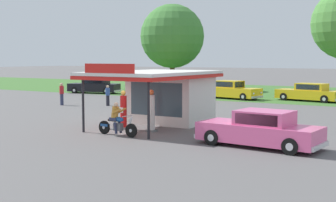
# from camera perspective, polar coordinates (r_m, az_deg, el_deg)

# --- Properties ---
(ground_plane) EXTENTS (300.00, 300.00, 0.00)m
(ground_plane) POSITION_cam_1_polar(r_m,az_deg,el_deg) (23.22, -5.67, -3.79)
(ground_plane) COLOR #5B5959
(grass_verge_strip) EXTENTS (120.00, 24.00, 0.01)m
(grass_verge_strip) POSITION_cam_1_polar(r_m,az_deg,el_deg) (50.40, 15.22, 0.93)
(grass_verge_strip) COLOR #3D6B2D
(grass_verge_strip) RESTS_ON ground
(service_station_kiosk) EXTENTS (4.77, 7.49, 3.40)m
(service_station_kiosk) POSITION_cam_1_polar(r_m,az_deg,el_deg) (25.88, -0.18, 1.05)
(service_station_kiosk) COLOR silver
(service_station_kiosk) RESTS_ON ground
(gas_pump_nearside) EXTENTS (0.44, 0.44, 2.00)m
(gas_pump_nearside) POSITION_cam_1_polar(r_m,az_deg,el_deg) (24.07, -5.49, -1.27)
(gas_pump_nearside) COLOR slate
(gas_pump_nearside) RESTS_ON ground
(gas_pump_offside) EXTENTS (0.44, 0.44, 2.10)m
(gas_pump_offside) POSITION_cam_1_polar(r_m,az_deg,el_deg) (23.08, -2.05, -1.41)
(gas_pump_offside) COLOR slate
(gas_pump_offside) RESTS_ON ground
(motorcycle_with_rider) EXTENTS (2.34, 0.70, 1.58)m
(motorcycle_with_rider) POSITION_cam_1_polar(r_m,az_deg,el_deg) (22.09, -6.30, -2.55)
(motorcycle_with_rider) COLOR black
(motorcycle_with_rider) RESTS_ON ground
(featured_classic_sedan) EXTENTS (5.36, 2.31, 1.52)m
(featured_classic_sedan) POSITION_cam_1_polar(r_m,az_deg,el_deg) (19.55, 11.19, -3.52)
(featured_classic_sedan) COLOR #E55993
(featured_classic_sedan) RESTS_ON ground
(parked_car_back_row_left) EXTENTS (5.76, 3.03, 1.61)m
(parked_car_back_row_left) POSITION_cam_1_polar(r_m,az_deg,el_deg) (49.31, -9.01, 1.82)
(parked_car_back_row_left) COLOR black
(parked_car_back_row_left) RESTS_ON ground
(parked_car_back_row_centre_left) EXTENTS (5.65, 2.66, 1.56)m
(parked_car_back_row_centre_left) POSITION_cam_1_polar(r_m,az_deg,el_deg) (47.22, -0.30, 1.70)
(parked_car_back_row_centre_left) COLOR gold
(parked_car_back_row_centre_left) RESTS_ON ground
(parked_car_back_row_centre_right) EXTENTS (5.75, 2.73, 1.53)m
(parked_car_back_row_centre_right) POSITION_cam_1_polar(r_m,az_deg,el_deg) (41.39, 16.87, 0.96)
(parked_car_back_row_centre_right) COLOR gold
(parked_car_back_row_centre_right) RESTS_ON ground
(parked_car_back_row_right) EXTENTS (5.50, 2.85, 1.63)m
(parked_car_back_row_right) POSITION_cam_1_polar(r_m,az_deg,el_deg) (42.37, 7.85, 1.28)
(parked_car_back_row_right) COLOR gold
(parked_car_back_row_right) RESTS_ON ground
(bystander_leaning_by_kiosk) EXTENTS (0.34, 0.34, 1.52)m
(bystander_leaning_by_kiosk) POSITION_cam_1_polar(r_m,az_deg,el_deg) (42.83, -0.99, 1.46)
(bystander_leaning_by_kiosk) COLOR brown
(bystander_leaning_by_kiosk) RESTS_ON ground
(bystander_chatting_near_pumps) EXTENTS (0.34, 0.34, 1.74)m
(bystander_chatting_near_pumps) POSITION_cam_1_polar(r_m,az_deg,el_deg) (37.15, -12.91, 0.92)
(bystander_chatting_near_pumps) COLOR #2D3351
(bystander_chatting_near_pumps) RESTS_ON ground
(bystander_strolling_foreground) EXTENTS (0.34, 0.34, 1.59)m
(bystander_strolling_foreground) POSITION_cam_1_polar(r_m,az_deg,el_deg) (36.01, -7.40, 0.74)
(bystander_strolling_foreground) COLOR black
(bystander_strolling_foreground) RESTS_ON ground
(tree_oak_distant_spare) EXTENTS (7.48, 7.48, 9.98)m
(tree_oak_distant_spare) POSITION_cam_1_polar(r_m,az_deg,el_deg) (54.94, 0.52, 7.95)
(tree_oak_distant_spare) COLOR brown
(tree_oak_distant_spare) RESTS_ON ground
(spare_tire_stack) EXTENTS (0.60, 0.60, 0.36)m
(spare_tire_stack) POSITION_cam_1_polar(r_m,az_deg,el_deg) (23.10, 5.08, -3.38)
(spare_tire_stack) COLOR black
(spare_tire_stack) RESTS_ON ground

